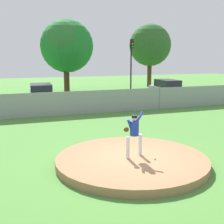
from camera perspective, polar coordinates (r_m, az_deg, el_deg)
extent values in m
plane|color=#4C8438|center=(16.80, -4.46, -3.02)|extent=(80.00, 80.00, 0.00)
cube|color=#2B2B2D|center=(24.94, -9.67, 1.37)|extent=(44.00, 7.00, 0.01)
cylinder|color=#99704C|center=(11.32, 3.74, -9.12)|extent=(5.60, 5.60, 0.28)
cylinder|color=silver|center=(10.99, 3.01, -6.74)|extent=(0.13, 0.13, 0.81)
cylinder|color=silver|center=(11.40, 5.36, -6.13)|extent=(0.13, 0.13, 0.81)
cylinder|color=navy|center=(11.01, 4.25, -3.09)|extent=(0.32, 0.32, 0.54)
cylinder|color=navy|center=(11.01, 5.14, -1.13)|extent=(0.42, 0.22, 0.45)
cylinder|color=navy|center=(10.91, 3.40, -2.46)|extent=(0.29, 0.18, 0.46)
ellipsoid|color=#4C2D14|center=(10.95, 2.71, -3.32)|extent=(0.20, 0.12, 0.18)
sphere|color=tan|center=(10.93, 4.28, -1.21)|extent=(0.20, 0.20, 0.20)
cylinder|color=black|center=(10.92, 4.29, -0.85)|extent=(0.21, 0.21, 0.09)
sphere|color=white|center=(11.09, 8.08, -8.67)|extent=(0.07, 0.07, 0.07)
cube|color=gray|center=(20.46, -7.48, 1.68)|extent=(32.92, 0.03, 1.60)
cylinder|color=slate|center=(22.76, 8.93, 2.67)|extent=(0.07, 0.07, 1.70)
cube|color=#B7BABF|center=(28.51, 10.39, 3.92)|extent=(1.84, 4.57, 0.77)
cube|color=black|center=(28.43, 10.44, 5.35)|extent=(1.64, 2.53, 0.66)
cylinder|color=black|center=(29.78, 9.08, 3.50)|extent=(1.78, 0.69, 0.64)
cylinder|color=black|center=(27.34, 11.75, 2.78)|extent=(1.78, 0.69, 0.64)
cube|color=#146066|center=(24.31, -13.20, 2.71)|extent=(2.05, 4.72, 0.80)
cube|color=black|center=(24.22, -13.27, 4.41)|extent=(1.76, 2.64, 0.65)
cylinder|color=black|center=(25.77, -13.32, 2.25)|extent=(1.83, 0.76, 0.64)
cylinder|color=black|center=(22.95, -12.99, 1.25)|extent=(1.83, 0.76, 0.64)
cylinder|color=black|center=(30.88, 3.60, 8.42)|extent=(0.14, 0.14, 5.54)
cube|color=black|center=(30.71, 3.79, 12.73)|extent=(0.28, 0.24, 0.90)
sphere|color=red|center=(30.62, 3.89, 13.24)|extent=(0.18, 0.18, 0.18)
sphere|color=orange|center=(30.60, 3.88, 12.74)|extent=(0.18, 0.18, 0.18)
sphere|color=green|center=(30.60, 3.88, 12.23)|extent=(0.18, 0.18, 0.18)
cylinder|color=#4C331E|center=(33.70, -8.79, 7.16)|extent=(0.37, 0.37, 3.96)
sphere|color=#2C7030|center=(33.67, -8.96, 13.11)|extent=(4.33, 4.33, 4.33)
cylinder|color=#4C331E|center=(34.55, -8.37, 6.40)|extent=(0.39, 0.39, 2.93)
sphere|color=#1E782B|center=(34.48, -8.53, 12.22)|extent=(5.83, 5.83, 5.83)
cylinder|color=#4C331E|center=(38.94, 7.06, 7.25)|extent=(0.54, 0.54, 3.39)
sphere|color=#2E5F27|center=(38.90, 7.18, 12.43)|extent=(5.21, 5.21, 5.21)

